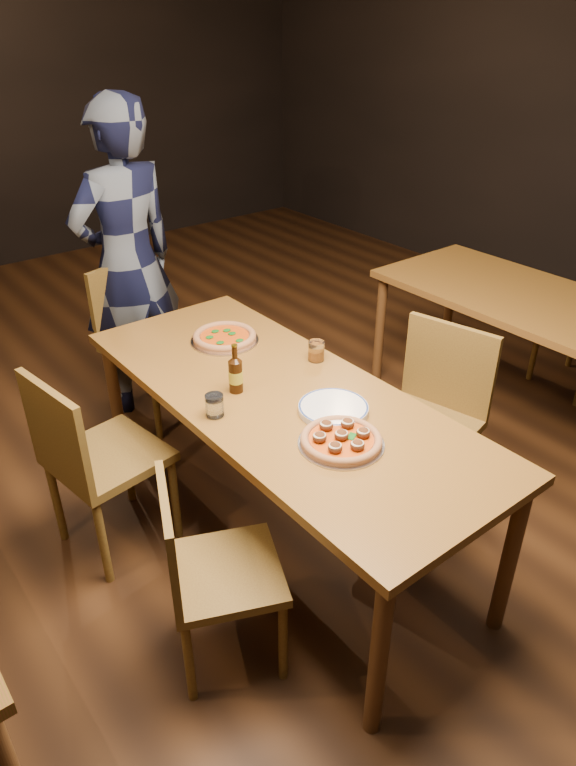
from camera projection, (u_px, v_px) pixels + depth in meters
ground at (281, 530)px, 2.99m from camera, size 9.00×9.00×0.00m
room_shell at (278, 99)px, 2.06m from camera, size 9.00×9.00×9.00m
table_main at (281, 408)px, 2.65m from camera, size 0.80×2.00×0.75m
table_right at (555, 318)px, 3.42m from camera, size 0.80×2.00×0.75m
chair_main_nw at (226, 571)px, 2.23m from camera, size 0.51×0.51×0.82m
chair_main_sw at (108, 455)px, 2.72m from camera, size 0.49×0.49×0.93m
chair_main_e at (423, 425)px, 2.91m from camera, size 0.53×0.53×0.94m
chair_end at (152, 343)px, 3.63m from camera, size 0.55×0.55×0.94m
pizza_meatball at (341, 439)px, 2.29m from camera, size 0.31×0.31×0.06m
pizza_margherita at (225, 337)px, 3.01m from camera, size 0.32×0.32×0.04m
plate_stack at (333, 409)px, 2.49m from camera, size 0.27×0.27×0.03m
beer_bottle at (236, 375)px, 2.59m from camera, size 0.06×0.06×0.21m
water_glass at (215, 405)px, 2.45m from camera, size 0.07×0.07×0.09m
amber_glass at (316, 351)px, 2.84m from camera, size 0.07×0.07×0.09m
diner at (128, 263)px, 3.56m from camera, size 0.70×0.51×1.77m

